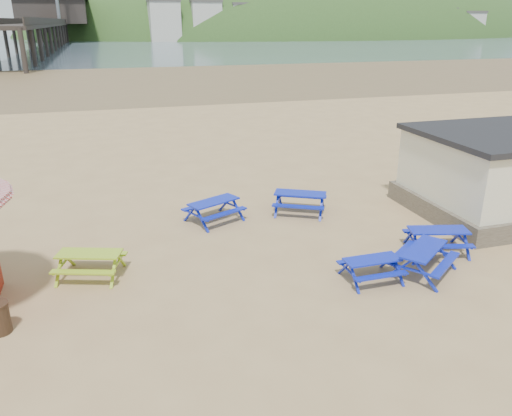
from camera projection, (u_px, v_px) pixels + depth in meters
name	position (u px, v px, depth m)	size (l,w,h in m)	color
ground	(260.00, 254.00, 15.87)	(400.00, 400.00, 0.00)	tan
wet_sand	(135.00, 78.00, 65.14)	(400.00, 400.00, 0.00)	brown
sea	(111.00, 43.00, 168.17)	(400.00, 400.00, 0.00)	#445662
picnic_table_blue_a	(214.00, 211.00, 18.38)	(2.37, 2.19, 0.80)	#183CB3
picnic_table_blue_b	(300.00, 203.00, 19.17)	(2.45, 2.29, 0.81)	#183CB3
picnic_table_blue_d	(371.00, 269.00, 14.19)	(1.60, 1.29, 0.67)	#183CB3
picnic_table_blue_e	(437.00, 240.00, 15.94)	(2.16, 1.91, 0.77)	#183CB3
picnic_table_blue_f	(423.00, 261.00, 14.55)	(2.47, 2.39, 0.81)	#183CB3
picnic_table_yellow	(90.00, 265.00, 14.37)	(2.17, 1.95, 0.75)	#7DA914
pier	(53.00, 25.00, 168.76)	(24.00, 220.00, 39.29)	black
headland_town	(296.00, 57.00, 249.50)	(264.00, 144.00, 108.00)	#2D4C1E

